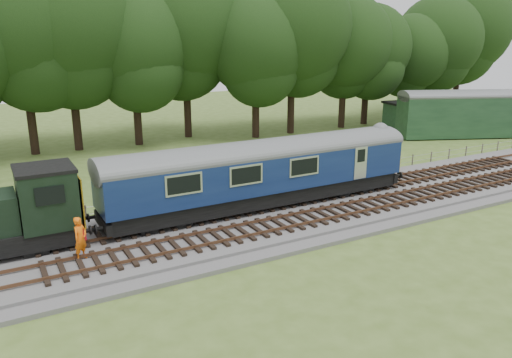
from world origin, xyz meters
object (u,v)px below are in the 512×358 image
dmu_railcar (263,167)px  worker (80,239)px  parked_coach (489,111)px  caravan (503,117)px

dmu_railcar → worker: bearing=-167.5°
worker → parked_coach: parked_coach is taller
worker → dmu_railcar: bearing=-28.6°
parked_coach → caravan: (5.33, 2.07, -1.33)m
dmu_railcar → parked_coach: 31.39m
dmu_railcar → worker: size_ratio=9.32×
dmu_railcar → caravan: size_ratio=3.66×
caravan → parked_coach: bearing=-156.6°
worker → caravan: size_ratio=0.39×
dmu_railcar → parked_coach: parked_coach is taller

